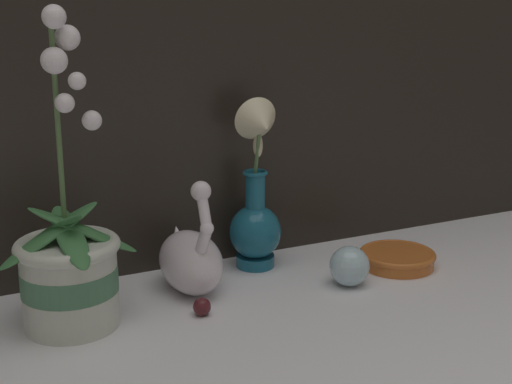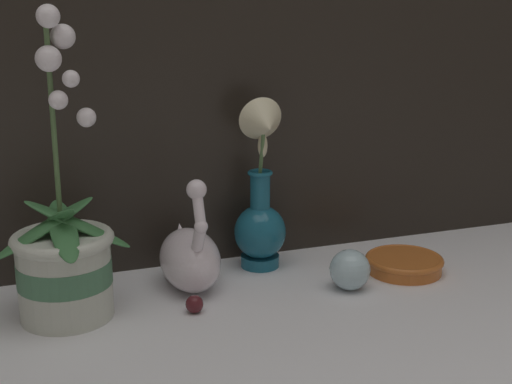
{
  "view_description": "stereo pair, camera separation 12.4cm",
  "coord_description": "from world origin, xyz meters",
  "px_view_note": "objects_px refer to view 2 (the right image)",
  "views": [
    {
      "loc": [
        -0.49,
        -0.94,
        0.51
      ],
      "look_at": [
        0.02,
        0.14,
        0.17
      ],
      "focal_mm": 50.0,
      "sensor_mm": 36.0,
      "label": 1
    },
    {
      "loc": [
        -0.38,
        -0.99,
        0.51
      ],
      "look_at": [
        0.02,
        0.14,
        0.17
      ],
      "focal_mm": 50.0,
      "sensor_mm": 36.0,
      "label": 2
    }
  ],
  "objects_px": {
    "orchid_potted_plant": "(64,259)",
    "glass_sphere": "(350,270)",
    "swan_figurine": "(190,256)",
    "blue_vase": "(261,208)",
    "amber_dish": "(404,263)"
  },
  "relations": [
    {
      "from": "blue_vase",
      "to": "glass_sphere",
      "type": "relative_size",
      "value": 4.51
    },
    {
      "from": "orchid_potted_plant",
      "to": "swan_figurine",
      "type": "xyz_separation_m",
      "value": [
        0.22,
        0.05,
        -0.04
      ]
    },
    {
      "from": "swan_figurine",
      "to": "amber_dish",
      "type": "xyz_separation_m",
      "value": [
        0.4,
        -0.06,
        -0.04
      ]
    },
    {
      "from": "amber_dish",
      "to": "orchid_potted_plant",
      "type": "bearing_deg",
      "value": 178.85
    },
    {
      "from": "glass_sphere",
      "to": "amber_dish",
      "type": "relative_size",
      "value": 0.5
    },
    {
      "from": "glass_sphere",
      "to": "blue_vase",
      "type": "bearing_deg",
      "value": 126.62
    },
    {
      "from": "blue_vase",
      "to": "orchid_potted_plant",
      "type": "bearing_deg",
      "value": -164.89
    },
    {
      "from": "swan_figurine",
      "to": "glass_sphere",
      "type": "height_order",
      "value": "swan_figurine"
    },
    {
      "from": "orchid_potted_plant",
      "to": "blue_vase",
      "type": "distance_m",
      "value": 0.38
    },
    {
      "from": "orchid_potted_plant",
      "to": "amber_dish",
      "type": "relative_size",
      "value": 3.37
    },
    {
      "from": "swan_figurine",
      "to": "amber_dish",
      "type": "bearing_deg",
      "value": -8.65
    },
    {
      "from": "blue_vase",
      "to": "amber_dish",
      "type": "distance_m",
      "value": 0.29
    },
    {
      "from": "orchid_potted_plant",
      "to": "glass_sphere",
      "type": "distance_m",
      "value": 0.49
    },
    {
      "from": "swan_figurine",
      "to": "blue_vase",
      "type": "distance_m",
      "value": 0.17
    },
    {
      "from": "swan_figurine",
      "to": "glass_sphere",
      "type": "distance_m",
      "value": 0.28
    }
  ]
}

